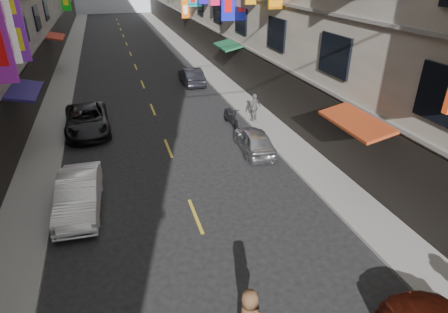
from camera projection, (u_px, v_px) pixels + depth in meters
sidewalk_left at (66, 71)px, 32.58m from camera, size 2.00×90.00×0.12m
sidewalk_right at (199, 62)px, 35.72m from camera, size 2.00×90.00×0.12m
street_awnings at (133, 81)px, 18.85m from camera, size 13.99×35.20×0.41m
lane_markings at (139, 75)px, 31.62m from camera, size 0.12×80.20×0.01m
scooter_far_right at (230, 118)px, 21.42m from camera, size 0.51×1.80×1.14m
car_left_mid at (79, 195)px, 13.76m from camera, size 1.64×4.17×1.35m
car_left_far at (87, 120)px, 20.48m from camera, size 2.48×4.99×1.36m
car_right_mid at (254, 140)px, 18.27m from camera, size 1.69×3.63×1.20m
car_right_far at (191, 76)px, 28.77m from camera, size 1.39×3.94×1.29m
pedestrian_rfar at (254, 107)px, 21.56m from camera, size 1.08×0.90×1.60m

